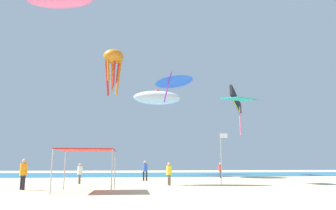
# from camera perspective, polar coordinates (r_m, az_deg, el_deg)

# --- Properties ---
(ground) EXTENTS (110.00, 110.00, 0.10)m
(ground) POSITION_cam_1_polar(r_m,az_deg,el_deg) (19.62, 4.40, -15.83)
(ground) COLOR #D1BA8C
(ocean_strip) EXTENTS (110.00, 18.90, 0.03)m
(ocean_strip) POSITION_cam_1_polar(r_m,az_deg,el_deg) (46.72, -2.29, -13.03)
(ocean_strip) COLOR #1E6B93
(ocean_strip) RESTS_ON ground
(canopy_tent) EXTENTS (3.19, 3.26, 2.41)m
(canopy_tent) POSITION_cam_1_polar(r_m,az_deg,el_deg) (18.53, -15.07, -8.50)
(canopy_tent) COLOR #B2B2B7
(canopy_tent) RESTS_ON ground
(person_near_tent) EXTENTS (0.44, 0.44, 1.87)m
(person_near_tent) POSITION_cam_1_polar(r_m,az_deg,el_deg) (29.21, -4.36, -12.02)
(person_near_tent) COLOR black
(person_near_tent) RESTS_ON ground
(person_leftmost) EXTENTS (0.40, 0.45, 1.68)m
(person_leftmost) POSITION_cam_1_polar(r_m,az_deg,el_deg) (22.97, 0.21, -12.57)
(person_leftmost) COLOR brown
(person_leftmost) RESTS_ON ground
(person_central) EXTENTS (0.41, 0.45, 1.71)m
(person_central) POSITION_cam_1_polar(r_m,az_deg,el_deg) (34.68, 9.91, -11.90)
(person_central) COLOR #33384C
(person_central) RESTS_ON ground
(person_rightmost) EXTENTS (0.38, 0.42, 1.62)m
(person_rightmost) POSITION_cam_1_polar(r_m,az_deg,el_deg) (25.71, -16.40, -12.07)
(person_rightmost) COLOR brown
(person_rightmost) RESTS_ON ground
(person_far_shore) EXTENTS (0.45, 0.45, 1.89)m
(person_far_shore) POSITION_cam_1_polar(r_m,az_deg,el_deg) (21.06, -25.75, -11.30)
(person_far_shore) COLOR black
(person_far_shore) RESTS_ON ground
(banner_flag) EXTENTS (0.61, 0.06, 3.89)m
(banner_flag) POSITION_cam_1_polar(r_m,az_deg,el_deg) (23.51, 10.16, -9.11)
(banner_flag) COLOR silver
(banner_flag) RESTS_ON ground
(kite_inflatable_white) EXTENTS (7.61, 2.53, 2.91)m
(kite_inflatable_white) POSITION_cam_1_polar(r_m,az_deg,el_deg) (48.25, -2.05, 1.42)
(kite_inflatable_white) COLOR white
(kite_delta_blue) EXTENTS (6.82, 6.79, 4.33)m
(kite_delta_blue) POSITION_cam_1_polar(r_m,az_deg,el_deg) (39.29, 1.08, 4.98)
(kite_delta_blue) COLOR blue
(kite_diamond_teal) EXTENTS (3.00, 2.99, 3.33)m
(kite_diamond_teal) POSITION_cam_1_polar(r_m,az_deg,el_deg) (26.84, 13.39, 0.74)
(kite_diamond_teal) COLOR teal
(kite_octopus_orange) EXTENTS (4.09, 4.09, 6.84)m
(kite_octopus_orange) POSITION_cam_1_polar(r_m,az_deg,el_deg) (45.10, -10.31, 8.59)
(kite_octopus_orange) COLOR orange
(kite_parafoil_black) EXTENTS (3.48, 5.31, 3.65)m
(kite_parafoil_black) POSITION_cam_1_polar(r_m,az_deg,el_deg) (47.44, 12.75, 0.95)
(kite_parafoil_black) COLOR black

